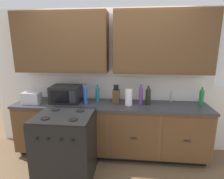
% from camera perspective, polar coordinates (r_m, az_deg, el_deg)
% --- Properties ---
extents(ground_plane, '(8.00, 8.00, 0.00)m').
position_cam_1_polar(ground_plane, '(3.16, -1.22, -22.01)').
color(ground_plane, brown).
extents(wall_unit, '(4.33, 0.40, 2.44)m').
position_cam_1_polar(wall_unit, '(3.07, -0.16, 9.98)').
color(wall_unit, white).
rests_on(wall_unit, ground_plane).
extents(counter_run, '(3.16, 0.64, 0.91)m').
position_cam_1_polar(counter_run, '(3.18, -0.53, -12.04)').
color(counter_run, black).
rests_on(counter_run, ground_plane).
extents(stove_range, '(0.76, 0.68, 0.95)m').
position_cam_1_polar(stove_range, '(2.75, -14.14, -16.71)').
color(stove_range, black).
rests_on(stove_range, ground_plane).
extents(microwave, '(0.48, 0.37, 0.28)m').
position_cam_1_polar(microwave, '(3.17, -14.06, -1.35)').
color(microwave, black).
rests_on(microwave, counter_run).
extents(toaster, '(0.28, 0.18, 0.19)m').
position_cam_1_polar(toaster, '(3.28, -23.66, -2.41)').
color(toaster, '#B7B7BC').
rests_on(toaster, counter_run).
extents(knife_block, '(0.11, 0.14, 0.31)m').
position_cam_1_polar(knife_block, '(3.04, 1.24, -2.05)').
color(knife_block, '#52361E').
rests_on(knife_block, counter_run).
extents(sink_faucet, '(0.02, 0.02, 0.20)m').
position_cam_1_polar(sink_faucet, '(3.25, 17.87, -2.00)').
color(sink_faucet, '#B2B5BA').
rests_on(sink_faucet, counter_run).
extents(paper_towel_roll, '(0.12, 0.12, 0.26)m').
position_cam_1_polar(paper_towel_roll, '(2.93, 5.21, -2.41)').
color(paper_towel_roll, white).
rests_on(paper_towel_roll, counter_run).
extents(bottle_dark, '(0.08, 0.08, 0.31)m').
position_cam_1_polar(bottle_dark, '(2.99, 11.15, -1.88)').
color(bottle_dark, black).
rests_on(bottle_dark, counter_run).
extents(bottle_blue, '(0.06, 0.06, 0.33)m').
position_cam_1_polar(bottle_blue, '(3.01, -8.26, -1.43)').
color(bottle_blue, blue).
rests_on(bottle_blue, counter_run).
extents(bottle_violet, '(0.06, 0.06, 0.34)m').
position_cam_1_polar(bottle_violet, '(2.95, 8.97, -1.72)').
color(bottle_violet, '#663384').
rests_on(bottle_violet, counter_run).
extents(bottle_green, '(0.07, 0.07, 0.28)m').
position_cam_1_polar(bottle_green, '(3.28, 26.05, -1.87)').
color(bottle_green, '#237A38').
rests_on(bottle_green, counter_run).
extents(bottle_teal, '(0.07, 0.07, 0.29)m').
position_cam_1_polar(bottle_teal, '(3.11, -4.52, -1.27)').
color(bottle_teal, '#1E707A').
rests_on(bottle_teal, counter_run).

